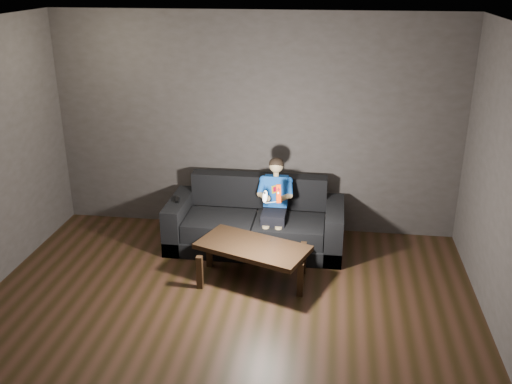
# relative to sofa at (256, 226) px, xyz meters

# --- Properties ---
(floor) EXTENTS (5.00, 5.00, 0.00)m
(floor) POSITION_rel_sofa_xyz_m (-0.09, -1.94, -0.26)
(floor) COLOR black
(floor) RESTS_ON ground
(back_wall) EXTENTS (5.00, 0.04, 2.70)m
(back_wall) POSITION_rel_sofa_xyz_m (-0.09, 0.56, 1.09)
(back_wall) COLOR #393432
(back_wall) RESTS_ON ground
(ceiling) EXTENTS (5.00, 5.00, 0.02)m
(ceiling) POSITION_rel_sofa_xyz_m (-0.09, -1.94, 2.44)
(ceiling) COLOR beige
(ceiling) RESTS_ON back_wall
(sofa) EXTENTS (2.07, 0.89, 0.80)m
(sofa) POSITION_rel_sofa_xyz_m (0.00, 0.00, 0.00)
(sofa) COLOR black
(sofa) RESTS_ON floor
(child) EXTENTS (0.41, 0.50, 1.01)m
(child) POSITION_rel_sofa_xyz_m (0.24, -0.06, 0.41)
(child) COLOR black
(child) RESTS_ON sofa
(wii_remote_red) EXTENTS (0.07, 0.08, 0.20)m
(wii_remote_red) POSITION_rel_sofa_xyz_m (0.31, -0.45, 0.61)
(wii_remote_red) COLOR red
(wii_remote_red) RESTS_ON child
(nunchuk_white) EXTENTS (0.08, 0.10, 0.15)m
(nunchuk_white) POSITION_rel_sofa_xyz_m (0.17, -0.44, 0.56)
(nunchuk_white) COLOR white
(nunchuk_white) RESTS_ON child
(wii_remote_black) EXTENTS (0.07, 0.16, 0.03)m
(wii_remote_black) POSITION_rel_sofa_xyz_m (-0.93, -0.08, 0.32)
(wii_remote_black) COLOR black
(wii_remote_black) RESTS_ON sofa
(coffee_table) EXTENTS (1.28, 0.94, 0.42)m
(coffee_table) POSITION_rel_sofa_xyz_m (0.09, -0.82, 0.10)
(coffee_table) COLOR black
(coffee_table) RESTS_ON floor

